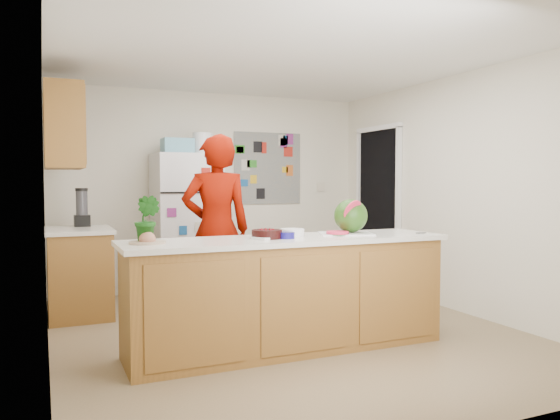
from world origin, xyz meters
name	(u,v)px	position (x,y,z in m)	size (l,w,h in m)	color
floor	(285,332)	(0.00, 0.00, -0.01)	(4.00, 4.50, 0.02)	brown
wall_back	(213,191)	(0.00, 2.26, 1.25)	(4.00, 0.02, 2.50)	beige
wall_left	(44,198)	(-2.01, 0.00, 1.25)	(0.02, 4.50, 2.50)	beige
wall_right	(459,193)	(2.01, 0.00, 1.25)	(0.02, 4.50, 2.50)	beige
ceiling	(285,55)	(0.00, 0.00, 2.51)	(4.00, 4.50, 0.02)	white
doorway	(379,209)	(1.99, 1.45, 1.02)	(0.03, 0.85, 2.04)	black
peninsula_base	(288,296)	(-0.20, -0.50, 0.44)	(2.60, 0.62, 0.88)	brown
peninsula_top	(288,240)	(-0.20, -0.50, 0.90)	(2.68, 0.70, 0.04)	silver
side_counter_base	(80,274)	(-1.69, 1.35, 0.43)	(0.60, 0.80, 0.86)	brown
side_counter_top	(79,230)	(-1.69, 1.35, 0.88)	(0.64, 0.84, 0.04)	silver
upper_cabinets	(63,128)	(-1.82, 1.30, 1.90)	(0.35, 1.00, 0.80)	brown
refrigerator	(186,225)	(-0.45, 1.88, 0.85)	(0.75, 0.70, 1.70)	silver
fridge_top_bin	(177,146)	(-0.55, 1.88, 1.79)	(0.35, 0.28, 0.18)	#5999B2
photo_collage	(268,168)	(0.75, 2.24, 1.55)	(0.95, 0.01, 0.95)	slate
person	(216,229)	(-0.48, 0.55, 0.91)	(0.66, 0.44, 1.82)	#710B00
blender_appliance	(82,208)	(-1.64, 1.59, 1.09)	(0.12, 0.12, 0.38)	black
cutting_board	(346,234)	(0.37, -0.45, 0.93)	(0.45, 0.33, 0.01)	silver
watermelon	(351,216)	(0.43, -0.43, 1.08)	(0.29, 0.29, 0.29)	#2F581A
watermelon_slice	(337,233)	(0.26, -0.50, 0.94)	(0.19, 0.19, 0.02)	red
cherry_bowl	(267,234)	(-0.38, -0.50, 0.96)	(0.24, 0.24, 0.07)	black
white_bowl	(292,232)	(-0.11, -0.40, 0.95)	(0.20, 0.20, 0.06)	silver
cobalt_bowl	(286,235)	(-0.24, -0.56, 0.95)	(0.14, 0.14, 0.05)	navy
plate	(147,242)	(-1.32, -0.48, 0.93)	(0.27, 0.27, 0.02)	#B8AB92
paper_towel	(266,238)	(-0.41, -0.54, 0.93)	(0.17, 0.15, 0.02)	white
keys	(421,233)	(1.00, -0.67, 0.93)	(0.09, 0.04, 0.01)	gray
potted_plant	(147,219)	(-1.31, -0.45, 1.10)	(0.19, 0.16, 0.35)	#0A4110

